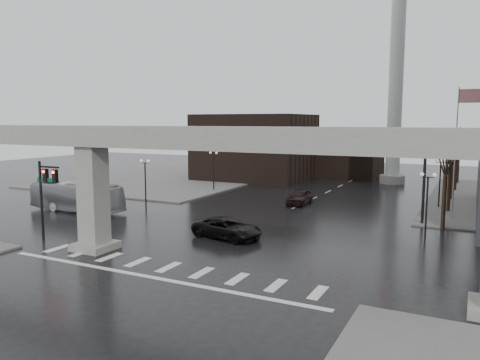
# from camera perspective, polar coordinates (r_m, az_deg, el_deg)

# --- Properties ---
(ground) EXTENTS (160.00, 160.00, 0.00)m
(ground) POSITION_cam_1_polar(r_m,az_deg,el_deg) (30.63, -7.60, -9.98)
(ground) COLOR black
(ground) RESTS_ON ground
(sidewalk_nw) EXTENTS (28.00, 36.00, 0.15)m
(sidewalk_nw) POSITION_cam_1_polar(r_m,az_deg,el_deg) (74.21, -8.50, 0.21)
(sidewalk_nw) COLOR slate
(sidewalk_nw) RESTS_ON ground
(elevated_guideway) EXTENTS (48.00, 2.60, 8.70)m
(elevated_guideway) POSITION_cam_1_polar(r_m,az_deg,el_deg) (28.65, -5.73, 2.89)
(elevated_guideway) COLOR #989590
(elevated_guideway) RESTS_ON ground
(building_far_left) EXTENTS (16.00, 14.00, 10.00)m
(building_far_left) POSITION_cam_1_polar(r_m,az_deg,el_deg) (72.95, 1.93, 4.05)
(building_far_left) COLOR black
(building_far_left) RESTS_ON ground
(building_far_mid) EXTENTS (10.00, 10.00, 8.00)m
(building_far_mid) POSITION_cam_1_polar(r_m,az_deg,el_deg) (78.49, 13.03, 3.36)
(building_far_mid) COLOR black
(building_far_mid) RESTS_ON ground
(smokestack) EXTENTS (3.60, 3.60, 30.00)m
(smokestack) POSITION_cam_1_polar(r_m,az_deg,el_deg) (71.02, 18.44, 10.35)
(smokestack) COLOR beige
(smokestack) RESTS_ON ground
(signal_mast_arm) EXTENTS (12.12, 0.43, 8.00)m
(signal_mast_arm) POSITION_cam_1_polar(r_m,az_deg,el_deg) (43.68, 16.67, 2.72)
(signal_mast_arm) COLOR black
(signal_mast_arm) RESTS_ON ground
(signal_left_pole) EXTENTS (2.30, 0.30, 6.00)m
(signal_left_pole) POSITION_cam_1_polar(r_m,az_deg,el_deg) (38.25, -22.60, -0.78)
(signal_left_pole) COLOR black
(signal_left_pole) RESTS_ON ground
(flagpole_assembly) EXTENTS (2.06, 0.12, 12.00)m
(flagpole_assembly) POSITION_cam_1_polar(r_m,az_deg,el_deg) (46.13, 25.21, 4.68)
(flagpole_assembly) COLOR silver
(flagpole_assembly) RESTS_ON ground
(lamp_right_0) EXTENTS (1.22, 0.32, 5.11)m
(lamp_right_0) POSITION_cam_1_polar(r_m,az_deg,el_deg) (38.62, 21.86, -1.57)
(lamp_right_0) COLOR black
(lamp_right_0) RESTS_ON ground
(lamp_right_1) EXTENTS (1.22, 0.32, 5.11)m
(lamp_right_1) POSITION_cam_1_polar(r_m,az_deg,el_deg) (52.48, 23.21, 0.56)
(lamp_right_1) COLOR black
(lamp_right_1) RESTS_ON ground
(lamp_right_2) EXTENTS (1.22, 0.32, 5.11)m
(lamp_right_2) POSITION_cam_1_polar(r_m,az_deg,el_deg) (66.39, 24.00, 1.80)
(lamp_right_2) COLOR black
(lamp_right_2) RESTS_ON ground
(lamp_left_0) EXTENTS (1.22, 0.32, 5.11)m
(lamp_left_0) POSITION_cam_1_polar(r_m,az_deg,el_deg) (48.88, -11.48, 0.55)
(lamp_left_0) COLOR black
(lamp_left_0) RESTS_ON ground
(lamp_left_1) EXTENTS (1.22, 0.32, 5.11)m
(lamp_left_1) POSITION_cam_1_polar(r_m,az_deg,el_deg) (60.43, -3.25, 1.94)
(lamp_left_1) COLOR black
(lamp_left_1) RESTS_ON ground
(lamp_left_2) EXTENTS (1.22, 0.32, 5.11)m
(lamp_left_2) POSITION_cam_1_polar(r_m,az_deg,el_deg) (72.84, 2.28, 2.84)
(lamp_left_2) COLOR black
(lamp_left_2) RESTS_ON ground
(tree_right_0) EXTENTS (1.09, 1.58, 7.50)m
(tree_right_0) POSITION_cam_1_polar(r_m,az_deg,el_deg) (42.61, 23.68, -1.81)
(tree_right_0) COLOR black
(tree_right_0) RESTS_ON ground
(tree_right_1) EXTENTS (1.09, 1.61, 7.67)m
(tree_right_1) POSITION_cam_1_polar(r_m,az_deg,el_deg) (50.53, 24.20, -0.44)
(tree_right_1) COLOR black
(tree_right_1) RESTS_ON ground
(tree_right_2) EXTENTS (1.10, 1.63, 7.85)m
(tree_right_2) POSITION_cam_1_polar(r_m,az_deg,el_deg) (58.46, 24.58, 0.56)
(tree_right_2) COLOR black
(tree_right_2) RESTS_ON ground
(tree_right_3) EXTENTS (1.11, 1.66, 8.02)m
(tree_right_3) POSITION_cam_1_polar(r_m,az_deg,el_deg) (66.41, 24.87, 1.33)
(tree_right_3) COLOR black
(tree_right_3) RESTS_ON ground
(tree_right_4) EXTENTS (1.12, 1.69, 8.19)m
(tree_right_4) POSITION_cam_1_polar(r_m,az_deg,el_deg) (74.37, 25.10, 1.92)
(tree_right_4) COLOR black
(tree_right_4) RESTS_ON ground
(pickup_truck) EXTENTS (6.03, 3.51, 1.58)m
(pickup_truck) POSITION_cam_1_polar(r_m,az_deg,el_deg) (36.31, -1.57, -5.89)
(pickup_truck) COLOR black
(pickup_truck) RESTS_ON ground
(city_bus) EXTENTS (10.62, 2.49, 2.96)m
(city_bus) POSITION_cam_1_polar(r_m,az_deg,el_deg) (49.63, -19.31, -1.94)
(city_bus) COLOR silver
(city_bus) RESTS_ON ground
(far_car) EXTENTS (2.03, 4.86, 1.64)m
(far_car) POSITION_cam_1_polar(r_m,az_deg,el_deg) (51.37, 7.30, -2.03)
(far_car) COLOR black
(far_car) RESTS_ON ground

